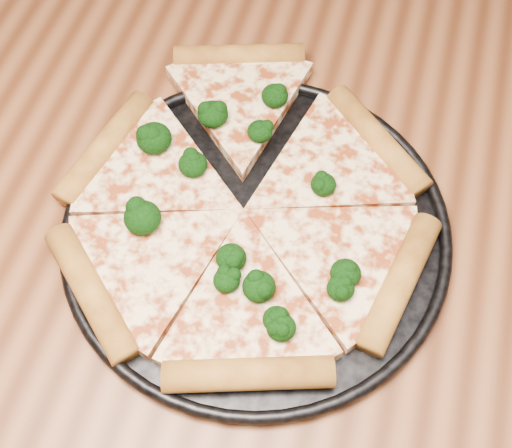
# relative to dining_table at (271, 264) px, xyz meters

# --- Properties ---
(ground) EXTENTS (4.00, 4.00, 0.00)m
(ground) POSITION_rel_dining_table_xyz_m (0.00, 0.00, -0.66)
(ground) COLOR brown
(ground) RESTS_ON ground
(dining_table) EXTENTS (1.20, 0.90, 0.75)m
(dining_table) POSITION_rel_dining_table_xyz_m (0.00, 0.00, 0.00)
(dining_table) COLOR brown
(dining_table) RESTS_ON ground
(pizza_pan) EXTENTS (0.37, 0.37, 0.02)m
(pizza_pan) POSITION_rel_dining_table_xyz_m (-0.01, -0.02, 0.10)
(pizza_pan) COLOR black
(pizza_pan) RESTS_ON dining_table
(pizza) EXTENTS (0.37, 0.41, 0.03)m
(pizza) POSITION_rel_dining_table_xyz_m (-0.03, 0.00, 0.11)
(pizza) COLOR #FFD99C
(pizza) RESTS_ON pizza_pan
(broccoli_florets) EXTENTS (0.25, 0.27, 0.03)m
(broccoli_florets) POSITION_rel_dining_table_xyz_m (-0.04, -0.01, 0.12)
(broccoli_florets) COLOR black
(broccoli_florets) RESTS_ON pizza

